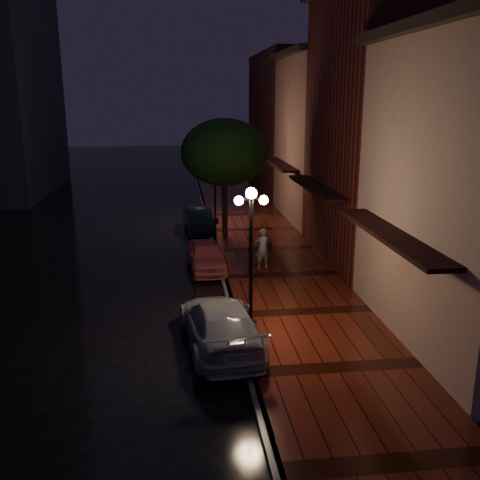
# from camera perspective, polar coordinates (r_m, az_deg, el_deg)

# --- Properties ---
(ground) EXTENTS (120.00, 120.00, 0.00)m
(ground) POSITION_cam_1_polar(r_m,az_deg,el_deg) (20.83, -1.74, -4.33)
(ground) COLOR black
(ground) RESTS_ON ground
(sidewalk) EXTENTS (4.50, 60.00, 0.15)m
(sidewalk) POSITION_cam_1_polar(r_m,az_deg,el_deg) (21.11, 4.37, -3.88)
(sidewalk) COLOR #44170C
(sidewalk) RESTS_ON ground
(curb) EXTENTS (0.25, 60.00, 0.15)m
(curb) POSITION_cam_1_polar(r_m,az_deg,el_deg) (20.80, -1.74, -4.13)
(curb) COLOR #595451
(curb) RESTS_ON ground
(storefront_mid) EXTENTS (5.00, 8.00, 11.00)m
(storefront_mid) POSITION_cam_1_polar(r_m,az_deg,el_deg) (23.31, 15.42, 11.06)
(storefront_mid) COLOR #511914
(storefront_mid) RESTS_ON ground
(storefront_far) EXTENTS (5.00, 8.00, 9.00)m
(storefront_far) POSITION_cam_1_polar(r_m,az_deg,el_deg) (30.93, 9.71, 10.37)
(storefront_far) COLOR #8C5951
(storefront_far) RESTS_ON ground
(storefront_extra) EXTENTS (5.00, 12.00, 10.00)m
(storefront_extra) POSITION_cam_1_polar(r_m,az_deg,el_deg) (40.57, 5.70, 12.27)
(storefront_extra) COLOR #511914
(storefront_extra) RESTS_ON ground
(streetlamp_near) EXTENTS (0.96, 0.36, 4.31)m
(streetlamp_near) POSITION_cam_1_polar(r_m,az_deg,el_deg) (15.34, 1.18, -1.26)
(streetlamp_near) COLOR black
(streetlamp_near) RESTS_ON sidewalk
(streetlamp_far) EXTENTS (0.96, 0.36, 4.31)m
(streetlamp_far) POSITION_cam_1_polar(r_m,az_deg,el_deg) (28.97, -2.70, 6.47)
(streetlamp_far) COLOR black
(streetlamp_far) RESTS_ON sidewalk
(street_tree) EXTENTS (4.16, 4.16, 5.80)m
(street_tree) POSITION_cam_1_polar(r_m,az_deg,el_deg) (25.81, -1.66, 9.12)
(street_tree) COLOR black
(street_tree) RESTS_ON sidewalk
(pink_car) EXTENTS (1.65, 3.65, 1.22)m
(pink_car) POSITION_cam_1_polar(r_m,az_deg,el_deg) (21.90, -3.64, -1.70)
(pink_car) COLOR #D7585F
(pink_car) RESTS_ON ground
(navy_car) EXTENTS (1.63, 3.89, 1.25)m
(navy_car) POSITION_cam_1_polar(r_m,az_deg,el_deg) (28.21, -4.41, 2.13)
(navy_car) COLOR black
(navy_car) RESTS_ON ground
(silver_car) EXTENTS (2.39, 4.94, 1.38)m
(silver_car) POSITION_cam_1_polar(r_m,az_deg,el_deg) (15.28, -2.09, -8.96)
(silver_car) COLOR #B1B2BA
(silver_car) RESTS_ON ground
(woman_with_umbrella) EXTENTS (0.96, 0.98, 2.32)m
(woman_with_umbrella) POSITION_cam_1_polar(r_m,az_deg,el_deg) (21.42, 2.44, 0.92)
(woman_with_umbrella) COLOR white
(woman_with_umbrella) RESTS_ON sidewalk
(parking_meter) EXTENTS (0.13, 0.10, 1.38)m
(parking_meter) POSITION_cam_1_polar(r_m,az_deg,el_deg) (18.01, 1.08, -4.15)
(parking_meter) COLOR black
(parking_meter) RESTS_ON sidewalk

